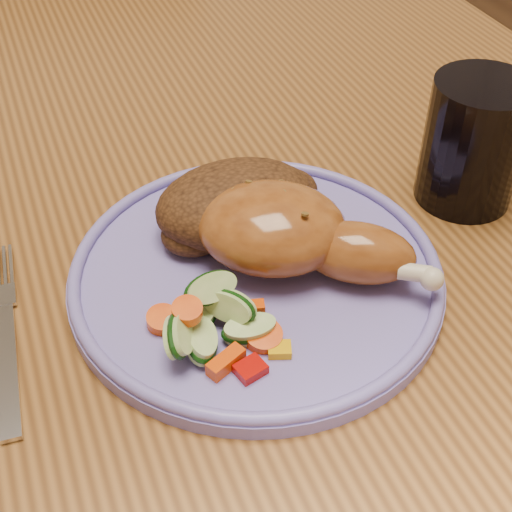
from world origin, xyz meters
The scene contains 9 objects.
dining_table centered at (0.00, 0.00, 0.67)m, with size 0.90×1.40×0.75m.
chair_far centered at (0.00, 0.63, 0.49)m, with size 0.42×0.42×0.91m.
plate centered at (-0.02, -0.10, 0.76)m, with size 0.29×0.29×0.01m, color #7265BA.
plate_rim centered at (-0.02, -0.10, 0.77)m, with size 0.29×0.29×0.01m, color #7265BA.
chicken_leg centered at (0.01, -0.10, 0.79)m, with size 0.17×0.16×0.06m.
rice_pilaf centered at (-0.01, -0.05, 0.78)m, with size 0.14×0.10×0.06m.
vegetable_pile centered at (-0.07, -0.15, 0.78)m, with size 0.09×0.09×0.05m.
fork centered at (-0.21, -0.09, 0.75)m, with size 0.03×0.17×0.00m.
drinking_glass centered at (0.20, -0.07, 0.81)m, with size 0.08×0.08×0.11m, color black.
Camera 1 is at (-0.16, -0.48, 1.14)m, focal length 50.00 mm.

